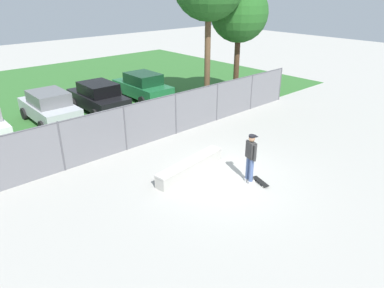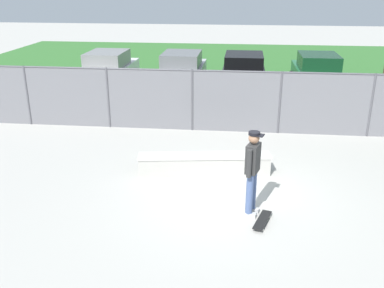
{
  "view_description": "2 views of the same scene",
  "coord_description": "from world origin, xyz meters",
  "px_view_note": "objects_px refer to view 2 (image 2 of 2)",
  "views": [
    {
      "loc": [
        -8.47,
        -7.58,
        6.47
      ],
      "look_at": [
        -0.42,
        1.4,
        1.04
      ],
      "focal_mm": 32.81,
      "sensor_mm": 36.0,
      "label": 1
    },
    {
      "loc": [
        0.08,
        -8.82,
        4.63
      ],
      "look_at": [
        -0.98,
        0.83,
        0.93
      ],
      "focal_mm": 40.47,
      "sensor_mm": 36.0,
      "label": 2
    }
  ],
  "objects_px": {
    "car_black": "(243,73)",
    "skateboard": "(262,220)",
    "car_green": "(317,73)",
    "car_white": "(109,70)",
    "car_silver": "(182,71)",
    "concrete_ledge": "(204,164)",
    "skateboarder": "(252,170)"
  },
  "relations": [
    {
      "from": "skateboarder",
      "to": "concrete_ledge",
      "type": "bearing_deg",
      "value": 120.39
    },
    {
      "from": "skateboard",
      "to": "car_white",
      "type": "distance_m",
      "value": 12.82
    },
    {
      "from": "skateboard",
      "to": "car_green",
      "type": "bearing_deg",
      "value": 76.31
    },
    {
      "from": "car_silver",
      "to": "car_black",
      "type": "distance_m",
      "value": 2.72
    },
    {
      "from": "concrete_ledge",
      "to": "car_white",
      "type": "height_order",
      "value": "car_white"
    },
    {
      "from": "car_black",
      "to": "skateboard",
      "type": "bearing_deg",
      "value": -87.91
    },
    {
      "from": "skateboard",
      "to": "skateboarder",
      "type": "bearing_deg",
      "value": 125.19
    },
    {
      "from": "car_silver",
      "to": "car_black",
      "type": "height_order",
      "value": "same"
    },
    {
      "from": "concrete_ledge",
      "to": "car_black",
      "type": "bearing_deg",
      "value": 83.74
    },
    {
      "from": "car_white",
      "to": "car_silver",
      "type": "relative_size",
      "value": 1.0
    },
    {
      "from": "car_silver",
      "to": "car_green",
      "type": "distance_m",
      "value": 5.89
    },
    {
      "from": "skateboarder",
      "to": "car_green",
      "type": "distance_m",
      "value": 11.42
    },
    {
      "from": "concrete_ledge",
      "to": "car_black",
      "type": "relative_size",
      "value": 0.8
    },
    {
      "from": "concrete_ledge",
      "to": "car_black",
      "type": "height_order",
      "value": "car_black"
    },
    {
      "from": "concrete_ledge",
      "to": "car_white",
      "type": "bearing_deg",
      "value": 119.91
    },
    {
      "from": "car_black",
      "to": "car_silver",
      "type": "bearing_deg",
      "value": 178.04
    },
    {
      "from": "car_green",
      "to": "skateboarder",
      "type": "bearing_deg",
      "value": -105.27
    },
    {
      "from": "skateboarder",
      "to": "car_silver",
      "type": "relative_size",
      "value": 0.44
    },
    {
      "from": "skateboard",
      "to": "car_white",
      "type": "bearing_deg",
      "value": 120.16
    },
    {
      "from": "car_green",
      "to": "car_white",
      "type": "bearing_deg",
      "value": -178.18
    },
    {
      "from": "concrete_ledge",
      "to": "skateboarder",
      "type": "relative_size",
      "value": 1.83
    },
    {
      "from": "concrete_ledge",
      "to": "skateboard",
      "type": "bearing_deg",
      "value": -58.86
    },
    {
      "from": "car_silver",
      "to": "skateboarder",
      "type": "bearing_deg",
      "value": -75.12
    },
    {
      "from": "skateboarder",
      "to": "car_black",
      "type": "height_order",
      "value": "skateboarder"
    },
    {
      "from": "car_white",
      "to": "skateboarder",
      "type": "bearing_deg",
      "value": -60.01
    },
    {
      "from": "skateboard",
      "to": "car_silver",
      "type": "height_order",
      "value": "car_silver"
    },
    {
      "from": "skateboarder",
      "to": "car_silver",
      "type": "bearing_deg",
      "value": 104.88
    },
    {
      "from": "skateboard",
      "to": "car_white",
      "type": "xyz_separation_m",
      "value": [
        -6.43,
        11.07,
        0.77
      ]
    },
    {
      "from": "car_green",
      "to": "skateboard",
      "type": "bearing_deg",
      "value": -103.69
    },
    {
      "from": "concrete_ledge",
      "to": "skateboard",
      "type": "relative_size",
      "value": 4.09
    },
    {
      "from": "car_black",
      "to": "concrete_ledge",
      "type": "bearing_deg",
      "value": -96.26
    },
    {
      "from": "car_green",
      "to": "car_silver",
      "type": "bearing_deg",
      "value": -178.25
    }
  ]
}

